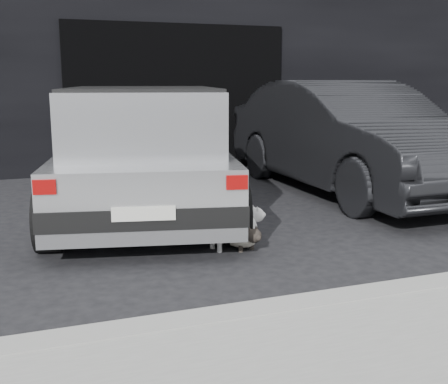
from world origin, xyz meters
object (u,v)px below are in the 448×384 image
object	(u,v)px
silver_hatchback	(144,147)
cat_siamese	(239,236)
cat_white	(235,228)
second_car	(349,137)

from	to	relation	value
silver_hatchback	cat_siamese	world-z (taller)	silver_hatchback
silver_hatchback	cat_siamese	bearing A→B (deg)	-58.83
cat_siamese	cat_white	xyz separation A→B (m)	(-0.03, 0.05, 0.07)
silver_hatchback	cat_white	distance (m)	1.84
silver_hatchback	cat_white	world-z (taller)	silver_hatchback
cat_white	cat_siamese	bearing A→B (deg)	23.39
silver_hatchback	cat_siamese	distance (m)	1.92
cat_siamese	silver_hatchback	bearing A→B (deg)	-86.89
second_car	cat_siamese	size ratio (longest dim) A/B	6.39
silver_hatchback	cat_white	xyz separation A→B (m)	(0.54, -1.64, -0.65)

